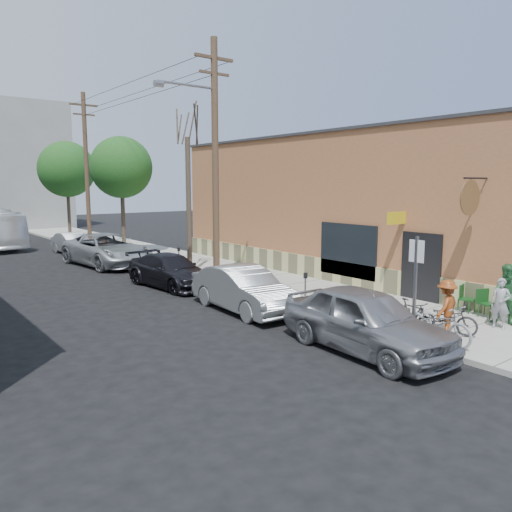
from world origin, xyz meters
TOP-DOWN VIEW (x-y plane):
  - ground at (0.00, 0.00)m, footprint 120.00×120.00m
  - sidewalk at (4.25, 11.00)m, footprint 4.50×58.00m
  - cafe_building at (8.99, 4.99)m, footprint 6.60×20.20m
  - sign_post at (2.35, -3.57)m, footprint 0.07×0.45m
  - parking_meter_near at (2.25, 0.58)m, footprint 0.14×0.14m
  - parking_meter_far at (2.25, 9.16)m, footprint 0.14×0.14m
  - utility_pole_near at (2.39, 6.27)m, footprint 3.57×0.28m
  - utility_pole_far at (2.45, 21.57)m, footprint 1.80×0.28m
  - tree_bare at (2.80, 9.11)m, footprint 0.24×0.24m
  - tree_leafy_mid at (2.80, 16.77)m, footprint 3.58×3.58m
  - tree_leafy_far at (2.80, 26.79)m, footprint 4.11×4.11m
  - patio_chair_a at (6.18, -2.96)m, footprint 0.61×0.61m
  - patio_chair_b at (6.09, -3.71)m, footprint 0.66×0.66m
  - patron_grey at (5.15, -4.55)m, footprint 0.48×0.61m
  - patron_green at (5.65, -4.52)m, footprint 0.95×1.07m
  - cyclist at (3.44, -3.87)m, footprint 1.07×0.70m
  - cyclist_bike at (3.44, -3.87)m, footprint 1.15×1.81m
  - parked_bike_a at (2.70, -3.27)m, footprint 0.64×1.65m
  - parked_bike_b at (2.55, -4.18)m, footprint 0.80×2.04m
  - car_0 at (0.80, -3.20)m, footprint 2.28×5.06m
  - car_1 at (0.80, 2.09)m, footprint 1.89×4.72m
  - car_2 at (0.80, 7.28)m, footprint 2.37×4.90m
  - car_3 at (0.80, 14.31)m, footprint 3.37×6.34m
  - car_4 at (0.80, 19.86)m, footprint 1.63×4.09m

SIDE VIEW (x-z plane):
  - ground at x=0.00m, z-range 0.00..0.00m
  - sidewalk at x=4.25m, z-range 0.00..0.15m
  - patio_chair_a at x=6.18m, z-range 0.15..1.03m
  - patio_chair_b at x=6.09m, z-range 0.15..1.03m
  - cyclist_bike at x=3.44m, z-range 0.15..1.05m
  - parked_bike_a at x=2.70m, z-range 0.15..1.12m
  - car_4 at x=0.80m, z-range 0.00..1.32m
  - parked_bike_b at x=2.55m, z-range 0.15..1.20m
  - car_2 at x=0.80m, z-range 0.00..1.37m
  - car_1 at x=0.80m, z-range 0.00..1.53m
  - car_0 at x=0.80m, z-range 0.00..1.69m
  - car_3 at x=0.80m, z-range 0.00..1.70m
  - patron_grey at x=5.15m, z-range 0.15..1.64m
  - cyclist at x=3.44m, z-range 0.15..1.70m
  - parking_meter_near at x=2.25m, z-range 0.36..1.60m
  - parking_meter_far at x=2.25m, z-range 0.36..1.60m
  - patron_green at x=5.65m, z-range 0.15..1.99m
  - sign_post at x=2.35m, z-range 0.43..3.23m
  - cafe_building at x=8.99m, z-range 0.00..6.61m
  - tree_bare at x=2.80m, z-range 0.15..6.46m
  - tree_leafy_mid at x=2.80m, z-range 1.80..8.72m
  - utility_pole_far at x=2.45m, z-range 0.34..10.34m
  - tree_leafy_far at x=2.80m, z-range 1.74..9.04m
  - utility_pole_near at x=2.39m, z-range 0.41..10.41m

